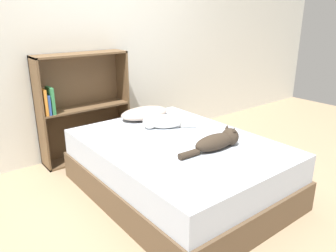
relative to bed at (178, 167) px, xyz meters
The scene contains 7 objects.
ground_plane 0.24m from the bed, ahead, with size 8.00×8.00×0.00m, color #997F60.
wall_back 1.71m from the bed, 90.00° to the left, with size 8.00×0.06×2.50m.
bed is the anchor object (origin of this frame).
pillow 0.79m from the bed, 78.40° to the left, with size 0.53×0.33×0.11m.
cat_light 0.48m from the bed, 74.39° to the left, with size 0.45×0.34×0.15m.
cat_dark 0.47m from the bed, 64.91° to the right, with size 0.59×0.17×0.17m.
bookshelf 1.34m from the bed, 104.19° to the left, with size 0.96×0.26×1.14m.
Camera 1 is at (-1.67, -1.99, 1.52)m, focal length 35.00 mm.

